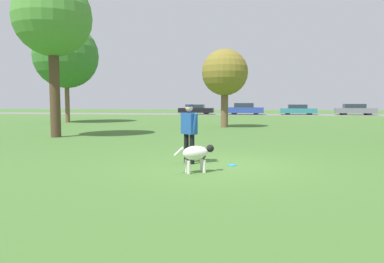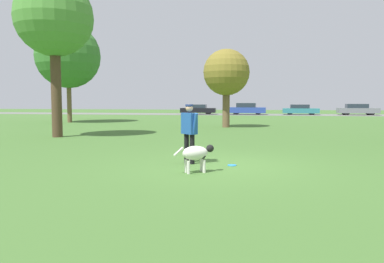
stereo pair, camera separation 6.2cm
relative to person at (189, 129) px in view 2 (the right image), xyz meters
name	(u,v)px [view 2 (the right image)]	position (x,y,z in m)	size (l,w,h in m)	color
ground_plane	(218,166)	(0.78, -0.24, -0.92)	(120.00, 120.00, 0.00)	#426B2D
far_road_strip	(247,115)	(0.78, 35.90, -0.92)	(120.00, 6.00, 0.01)	slate
person	(189,129)	(0.00, 0.00, 0.00)	(0.57, 0.57, 1.56)	black
dog	(197,154)	(0.39, -1.23, -0.49)	(0.91, 0.59, 0.64)	silver
frisbee	(232,165)	(1.14, -0.16, -0.92)	(0.23, 0.23, 0.02)	#268CE5
tree_mid_center	(226,73)	(-0.09, 13.72, 2.45)	(2.87, 2.87, 4.85)	brown
tree_far_left	(68,56)	(-12.33, 17.02, 4.10)	(4.85, 4.85, 7.46)	brown
tree_near_left	(54,19)	(-7.21, 6.11, 4.39)	(3.47, 3.47, 7.12)	#4C3826
parked_car_black	(198,109)	(-5.25, 35.82, -0.32)	(4.28, 1.91, 1.20)	black
parked_car_blue	(247,109)	(0.72, 35.67, -0.24)	(4.43, 2.01, 1.39)	#284293
parked_car_teal	(300,110)	(6.97, 36.21, -0.32)	(4.20, 1.84, 1.22)	teal
parked_car_grey	(358,110)	(13.39, 36.30, -0.28)	(4.51, 1.84, 1.30)	slate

